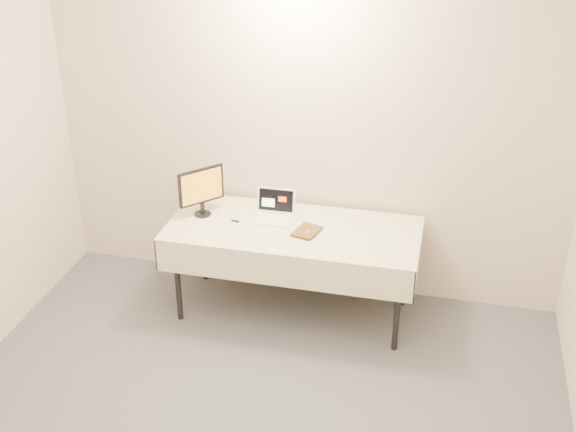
% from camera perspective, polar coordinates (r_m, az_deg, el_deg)
% --- Properties ---
extents(back_wall, '(4.00, 0.10, 2.70)m').
position_cam_1_polar(back_wall, '(5.45, 1.52, 6.95)').
color(back_wall, beige).
rests_on(back_wall, ground).
extents(table, '(1.86, 0.81, 0.74)m').
position_cam_1_polar(table, '(5.33, 0.41, -1.53)').
color(table, black).
rests_on(table, ground).
extents(laptop, '(0.30, 0.25, 0.21)m').
position_cam_1_polar(laptop, '(5.43, -1.11, 0.37)').
color(laptop, white).
rests_on(laptop, table).
extents(monitor, '(0.26, 0.29, 0.38)m').
position_cam_1_polar(monitor, '(5.43, -6.87, 2.20)').
color(monitor, black).
rests_on(monitor, table).
extents(book, '(0.16, 0.06, 0.22)m').
position_cam_1_polar(book, '(5.22, 0.71, -0.06)').
color(book, '#945F1A').
rests_on(book, table).
extents(alarm_clock, '(0.12, 0.05, 0.05)m').
position_cam_1_polar(alarm_clock, '(5.52, -0.20, 0.54)').
color(alarm_clock, black).
rests_on(alarm_clock, table).
extents(clicker, '(0.05, 0.09, 0.02)m').
position_cam_1_polar(clicker, '(5.21, 1.52, -1.34)').
color(clicker, '#BBBBBE').
rests_on(clicker, table).
extents(paper_form, '(0.12, 0.26, 0.00)m').
position_cam_1_polar(paper_form, '(5.18, 7.31, -1.90)').
color(paper_form, beige).
rests_on(paper_form, table).
extents(usb_dongle, '(0.06, 0.03, 0.01)m').
position_cam_1_polar(usb_dongle, '(5.40, -4.18, -0.40)').
color(usb_dongle, black).
rests_on(usb_dongle, table).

